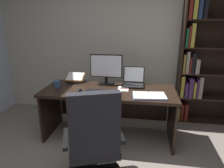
{
  "coord_description": "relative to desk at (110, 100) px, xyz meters",
  "views": [
    {
      "loc": [
        0.33,
        -1.22,
        1.66
      ],
      "look_at": [
        -0.08,
        1.36,
        0.83
      ],
      "focal_mm": 32.39,
      "sensor_mm": 36.0,
      "label": 1
    }
  ],
  "objects": [
    {
      "name": "pen",
      "position": [
        0.22,
        -0.04,
        0.21
      ],
      "size": [
        0.14,
        0.04,
        0.01
      ],
      "primitive_type": "cylinder",
      "rotation": [
        0.0,
        1.57,
        0.21
      ],
      "color": "maroon",
      "rests_on": "notepad"
    },
    {
      "name": "office_chair",
      "position": [
        0.01,
        -1.0,
        -0.09
      ],
      "size": [
        0.7,
        0.63,
        1.06
      ],
      "rotation": [
        0.0,
        0.0,
        0.34
      ],
      "color": "black",
      "rests_on": "ground"
    },
    {
      "name": "wall_back",
      "position": [
        0.13,
        0.88,
        0.86
      ],
      "size": [
        5.13,
        0.12,
        2.81
      ],
      "primitive_type": "cube",
      "color": "beige",
      "rests_on": "ground"
    },
    {
      "name": "reading_stand_with_book",
      "position": [
        -0.59,
        0.22,
        0.26
      ],
      "size": [
        0.27,
        0.25,
        0.13
      ],
      "color": "black",
      "rests_on": "desk"
    },
    {
      "name": "open_binder",
      "position": [
        0.56,
        -0.27,
        0.21
      ],
      "size": [
        0.45,
        0.31,
        0.02
      ],
      "rotation": [
        0.0,
        0.0,
        0.1
      ],
      "color": "navy",
      "rests_on": "desk"
    },
    {
      "name": "monitor",
      "position": [
        -0.08,
        0.17,
        0.42
      ],
      "size": [
        0.49,
        0.16,
        0.45
      ],
      "color": "black",
      "rests_on": "desk"
    },
    {
      "name": "notepad",
      "position": [
        0.2,
        -0.04,
        0.2
      ],
      "size": [
        0.16,
        0.22,
        0.01
      ],
      "primitive_type": "cube",
      "rotation": [
        0.0,
        0.0,
        0.04
      ],
      "color": "white",
      "rests_on": "desk"
    },
    {
      "name": "computer_mouse",
      "position": [
        -0.38,
        -0.22,
        0.21
      ],
      "size": [
        0.06,
        0.1,
        0.04
      ],
      "primitive_type": "ellipsoid",
      "color": "black",
      "rests_on": "desk"
    },
    {
      "name": "desk",
      "position": [
        0.0,
        0.0,
        0.0
      ],
      "size": [
        1.85,
        0.74,
        0.73
      ],
      "color": "black",
      "rests_on": "ground"
    },
    {
      "name": "keyboard",
      "position": [
        -0.08,
        -0.22,
        0.21
      ],
      "size": [
        0.42,
        0.15,
        0.02
      ],
      "primitive_type": "cube",
      "color": "black",
      "rests_on": "desk"
    },
    {
      "name": "laptop",
      "position": [
        0.33,
        0.18,
        0.25
      ],
      "size": [
        0.32,
        0.34,
        0.25
      ],
      "color": "black",
      "rests_on": "desk"
    },
    {
      "name": "bookshelf",
      "position": [
        1.41,
        0.67,
        0.49
      ],
      "size": [
        0.99,
        0.29,
        2.09
      ],
      "color": "black",
      "rests_on": "ground"
    },
    {
      "name": "coffee_mug",
      "position": [
        -0.76,
        -0.08,
        0.24
      ],
      "size": [
        0.09,
        0.09,
        0.1
      ],
      "primitive_type": "cylinder",
      "color": "#334C7A",
      "rests_on": "desk"
    }
  ]
}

